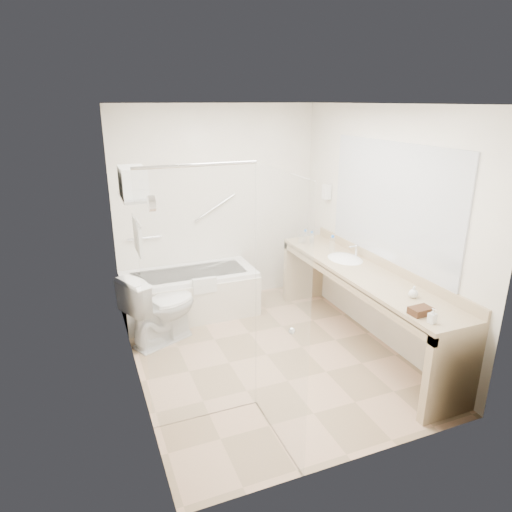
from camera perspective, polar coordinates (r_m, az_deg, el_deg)
name	(u,v)px	position (r m, az deg, el deg)	size (l,w,h in m)	color
floor	(267,355)	(4.90, 1.34, -12.22)	(3.20, 3.20, 0.00)	tan
ceiling	(269,104)	(4.19, 1.61, 18.48)	(2.60, 3.20, 0.10)	silver
wall_back	(218,207)	(5.84, -4.78, 6.18)	(2.60, 0.10, 2.50)	silver
wall_front	(364,307)	(3.08, 13.36, -6.27)	(2.60, 0.10, 2.50)	silver
wall_left	(129,257)	(4.07, -15.60, -0.15)	(0.10, 3.20, 2.50)	silver
wall_right	(380,227)	(5.02, 15.25, 3.46)	(0.10, 3.20, 2.50)	silver
bathtub	(190,294)	(5.69, -8.25, -4.67)	(1.60, 0.73, 0.59)	white
grab_bar_short	(145,238)	(5.68, -13.76, 2.20)	(0.03, 0.03, 0.40)	silver
grab_bar_long	(215,208)	(5.79, -5.13, 6.05)	(0.03, 0.03, 0.60)	silver
shower_enclosure	(239,307)	(3.43, -2.19, -6.42)	(0.96, 0.91, 2.11)	silver
towel_shelf	(134,191)	(4.30, -15.04, 7.85)	(0.24, 0.55, 0.81)	silver
vanity_counter	(362,289)	(4.95, 13.10, -4.08)	(0.55, 2.70, 0.95)	tan
sink	(345,261)	(5.21, 11.05, -0.64)	(0.40, 0.52, 0.14)	white
faucet	(357,250)	(5.25, 12.46, 0.69)	(0.03, 0.03, 0.14)	silver
mirror	(391,203)	(4.83, 16.51, 6.42)	(0.02, 2.00, 1.20)	silver
hairdryer_unit	(327,192)	(5.80, 8.83, 7.95)	(0.08, 0.10, 0.18)	silver
toilet	(161,308)	(5.07, -11.79, -6.35)	(0.46, 0.82, 0.80)	white
amenity_basket	(420,311)	(4.03, 19.86, -6.46)	(0.18, 0.12, 0.06)	#462A19
soap_bottle_a	(432,320)	(3.92, 21.13, -7.43)	(0.06, 0.12, 0.06)	silver
soap_bottle_b	(413,293)	(4.33, 19.08, -4.41)	(0.09, 0.11, 0.09)	silver
water_bottle_left	(312,239)	(5.57, 6.96, 2.11)	(0.06, 0.06, 0.18)	silver
water_bottle_mid	(332,244)	(5.37, 9.51, 1.43)	(0.06, 0.06, 0.20)	silver
water_bottle_right	(305,237)	(5.65, 6.17, 2.35)	(0.05, 0.05, 0.18)	silver
drinking_glass_near	(301,239)	(5.69, 5.70, 2.14)	(0.08, 0.08, 0.10)	silver
drinking_glass_far	(312,239)	(5.73, 6.99, 2.13)	(0.06, 0.06, 0.08)	silver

